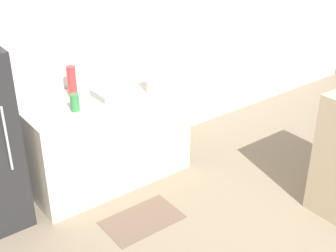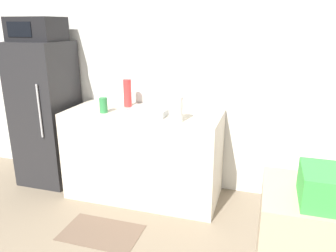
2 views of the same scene
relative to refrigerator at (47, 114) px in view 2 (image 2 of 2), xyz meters
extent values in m
cube|color=silver|center=(1.49, 0.35, 0.51)|extent=(8.00, 0.06, 2.60)
cube|color=#232326|center=(0.00, 0.00, 0.00)|extent=(0.57, 0.58, 1.58)
cylinder|color=#B7B7BC|center=(0.16, -0.31, 0.12)|extent=(0.02, 0.02, 0.55)
cube|color=black|center=(0.00, 0.00, 0.91)|extent=(0.51, 0.39, 0.24)
cube|color=black|center=(-0.05, -0.20, 0.91)|extent=(0.28, 0.01, 0.15)
cube|color=beige|center=(1.17, -0.04, -0.33)|extent=(1.56, 0.69, 0.91)
cube|color=#9EA3A8|center=(1.26, -0.10, 0.15)|extent=(0.37, 0.27, 0.06)
cylinder|color=red|center=(0.94, 0.12, 0.27)|extent=(0.08, 0.08, 0.29)
cylinder|color=#2D7F42|center=(0.81, -0.18, 0.20)|extent=(0.08, 0.08, 0.15)
cylinder|color=white|center=(1.58, -0.27, 0.24)|extent=(0.13, 0.13, 0.23)
cube|color=brown|center=(1.05, -0.80, -0.79)|extent=(0.69, 0.42, 0.01)
camera|label=1|loc=(-0.76, -3.57, 1.88)|focal=50.00mm
camera|label=2|loc=(2.33, -2.98, 0.97)|focal=35.00mm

